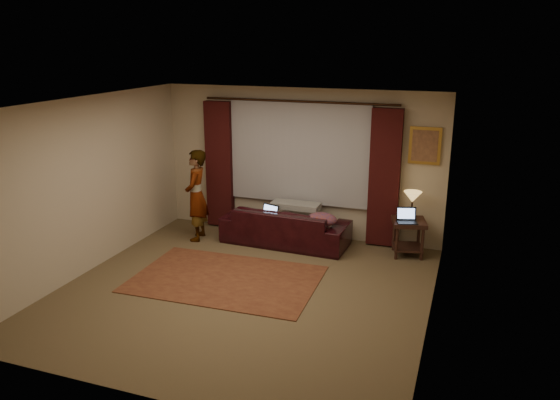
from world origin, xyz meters
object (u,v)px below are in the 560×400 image
object	(u,v)px
tiffany_lamp	(412,205)
end_table	(408,238)
sofa	(285,219)
laptop_table	(408,216)
person	(196,195)
laptop_sofa	(266,213)

from	to	relation	value
tiffany_lamp	end_table	bearing A→B (deg)	-108.43
sofa	laptop_table	xyz separation A→B (m)	(2.03, 0.02, 0.28)
end_table	sofa	bearing A→B (deg)	-175.47
person	laptop_sofa	bearing A→B (deg)	85.87
laptop_table	person	size ratio (longest dim) A/B	0.21
sofa	end_table	distance (m)	2.05
end_table	person	bearing A→B (deg)	-172.39
person	end_table	bearing A→B (deg)	84.61
end_table	person	xyz separation A→B (m)	(-3.56, -0.48, 0.50)
sofa	laptop_table	world-z (taller)	sofa
person	sofa	bearing A→B (deg)	88.67
end_table	laptop_table	world-z (taller)	laptop_table
tiffany_lamp	laptop_table	bearing A→B (deg)	-99.72
end_table	tiffany_lamp	size ratio (longest dim) A/B	1.30
end_table	tiffany_lamp	distance (m)	0.53
tiffany_lamp	laptop_table	xyz separation A→B (m)	(-0.04, -0.21, -0.12)
end_table	person	world-z (taller)	person
laptop_sofa	end_table	bearing A→B (deg)	24.55
laptop_sofa	tiffany_lamp	distance (m)	2.41
laptop_table	tiffany_lamp	bearing A→B (deg)	62.60
end_table	laptop_sofa	bearing A→B (deg)	-173.05
laptop_sofa	laptop_table	bearing A→B (deg)	21.08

